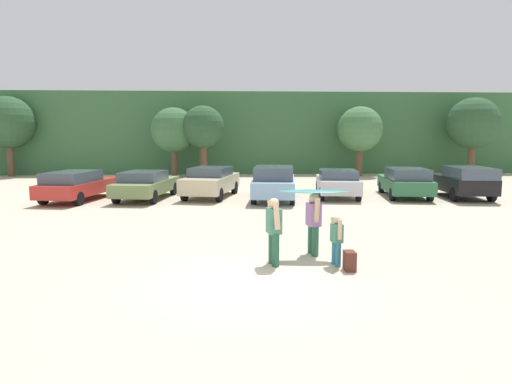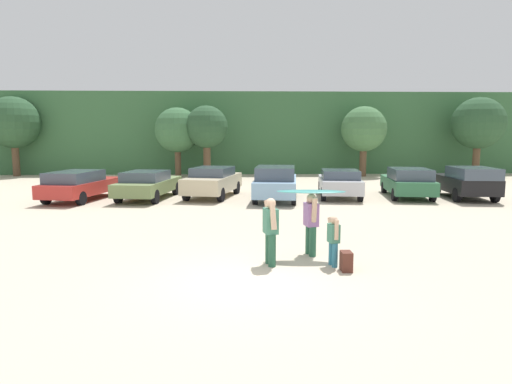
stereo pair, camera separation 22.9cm
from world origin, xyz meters
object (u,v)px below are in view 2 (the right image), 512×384
object	(u,v)px
parked_car_olive_green	(148,184)
parked_car_silver	(340,183)
surfboard_teal	(311,192)
person_child	(334,238)
person_adult	(311,221)
person_companion	(271,228)
parked_car_champagne	(213,181)
backpack_dropped	(346,261)
parked_car_forest_green	(408,182)
parked_car_black	(467,181)
parked_car_red	(80,184)
parked_car_sky_blue	(276,183)

from	to	relation	value
parked_car_olive_green	parked_car_silver	size ratio (longest dim) A/B	1.15
surfboard_teal	person_child	bearing A→B (deg)	119.96
parked_car_silver	surfboard_teal	xyz separation A→B (m)	(-3.13, -10.56, 0.92)
person_adult	person_companion	xyz separation A→B (m)	(-1.10, -0.84, 0.00)
person_child	parked_car_champagne	bearing A→B (deg)	-84.36
person_adult	backpack_dropped	xyz separation A→B (m)	(0.60, -1.37, -0.68)
parked_car_forest_green	surfboard_teal	size ratio (longest dim) A/B	2.65
parked_car_forest_green	parked_car_champagne	bearing A→B (deg)	95.91
backpack_dropped	parked_car_champagne	bearing A→B (deg)	107.24
parked_car_forest_green	person_companion	bearing A→B (deg)	154.68
person_child	backpack_dropped	size ratio (longest dim) A/B	2.65
parked_car_black	surfboard_teal	world-z (taller)	surfboard_teal
person_companion	person_child	bearing A→B (deg)	163.76
parked_car_forest_green	parked_car_silver	bearing A→B (deg)	96.91
person_child	person_adult	bearing A→B (deg)	-79.90
parked_car_red	person_adult	world-z (taller)	person_adult
parked_car_sky_blue	parked_car_black	bearing A→B (deg)	-82.14
parked_car_olive_green	parked_car_black	world-z (taller)	parked_car_black
parked_car_forest_green	person_companion	world-z (taller)	person_companion
parked_car_sky_blue	surfboard_teal	bearing A→B (deg)	-172.37
person_companion	parked_car_red	bearing A→B (deg)	-63.48
parked_car_red	parked_car_sky_blue	xyz separation A→B (m)	(9.30, -0.29, 0.09)
backpack_dropped	person_child	bearing A→B (deg)	118.60
parked_car_olive_green	parked_car_forest_green	size ratio (longest dim) A/B	1.06
parked_car_olive_green	person_adult	distance (m)	12.05
parked_car_olive_green	person_child	size ratio (longest dim) A/B	4.21
parked_car_silver	person_child	xyz separation A→B (m)	(-2.72, -11.44, -0.08)
parked_car_sky_blue	parked_car_silver	distance (m)	3.34
surfboard_teal	parked_car_silver	bearing A→B (deg)	-101.20
person_child	backpack_dropped	xyz separation A→B (m)	(0.22, -0.40, -0.45)
parked_car_champagne	parked_car_silver	world-z (taller)	parked_car_champagne
surfboard_teal	backpack_dropped	xyz separation A→B (m)	(0.62, -1.28, -1.44)
parked_car_sky_blue	person_child	xyz separation A→B (m)	(0.52, -10.64, -0.17)
parked_car_champagne	parked_car_forest_green	world-z (taller)	parked_car_champagne
person_adult	backpack_dropped	world-z (taller)	person_adult
person_companion	parked_car_silver	bearing A→B (deg)	-121.55
parked_car_sky_blue	parked_car_forest_green	distance (m)	6.67
parked_car_red	person_companion	distance (m)	13.65
parked_car_red	surfboard_teal	size ratio (longest dim) A/B	2.78
parked_car_forest_green	parked_car_sky_blue	bearing A→B (deg)	104.77
parked_car_forest_green	surfboard_teal	distance (m)	12.35
parked_car_champagne	person_adult	size ratio (longest dim) A/B	3.01
person_companion	parked_car_champagne	bearing A→B (deg)	-91.00
parked_car_black	person_child	bearing A→B (deg)	146.36
parked_car_red	parked_car_sky_blue	bearing A→B (deg)	-81.17
parked_car_sky_blue	person_companion	distance (m)	10.55
person_adult	person_child	xyz separation A→B (m)	(0.38, -0.97, -0.23)
parked_car_sky_blue	backpack_dropped	size ratio (longest dim) A/B	10.94
person_adult	parked_car_silver	bearing A→B (deg)	-117.69
person_companion	parked_car_black	bearing A→B (deg)	-145.17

